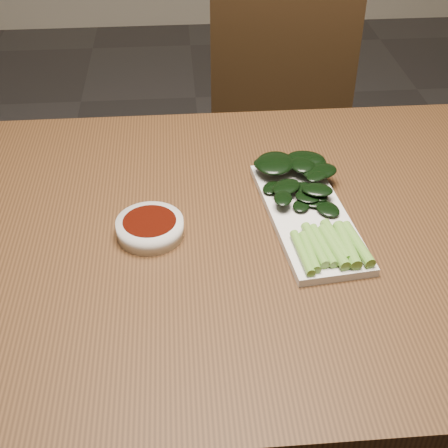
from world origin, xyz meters
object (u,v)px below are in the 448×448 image
at_px(chair_far, 276,154).
at_px(gai_lan, 308,190).
at_px(table, 237,261).
at_px(sauce_bowl, 150,228).
at_px(serving_plate, 308,216).

distance_m(chair_far, gai_lan, 0.67).
height_order(table, sauce_bowl, sauce_bowl).
relative_size(serving_plate, gai_lan, 0.99).
distance_m(chair_far, serving_plate, 0.70).
distance_m(serving_plate, gai_lan, 0.05).
height_order(chair_far, serving_plate, chair_far).
bearing_deg(chair_far, table, -91.75).
distance_m(table, sauce_bowl, 0.17).
height_order(sauce_bowl, serving_plate, sauce_bowl).
distance_m(table, gai_lan, 0.17).
bearing_deg(sauce_bowl, table, 2.84).
relative_size(table, chair_far, 1.57).
relative_size(chair_far, sauce_bowl, 8.32).
bearing_deg(sauce_bowl, chair_far, 64.58).
height_order(table, gai_lan, gai_lan).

